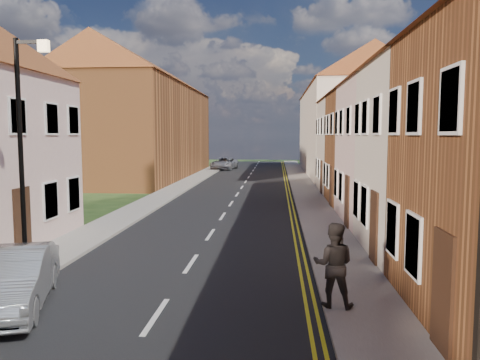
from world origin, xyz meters
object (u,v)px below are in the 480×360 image
lamppost (24,144)px  car_distant (224,163)px  pedestrian_right (334,265)px  car_mid (13,279)px

lamppost → car_distant: bearing=89.1°
pedestrian_right → lamppost: bearing=-1.1°
lamppost → car_distant: size_ratio=1.23×
pedestrian_right → car_mid: bearing=12.5°
car_mid → pedestrian_right: size_ratio=2.18×
car_mid → car_distant: car_distant is taller
car_distant → lamppost: bearing=-82.9°
lamppost → car_distant: lamppost is taller
car_distant → pedestrian_right: bearing=-72.4°
car_mid → pedestrian_right: 6.92m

